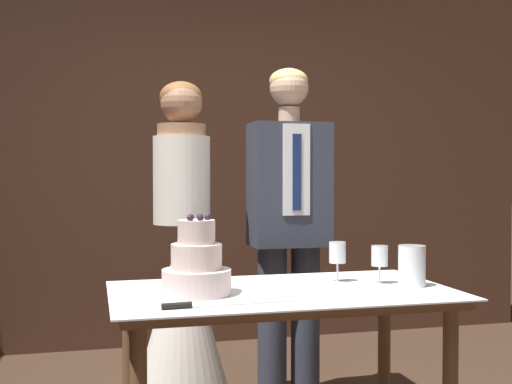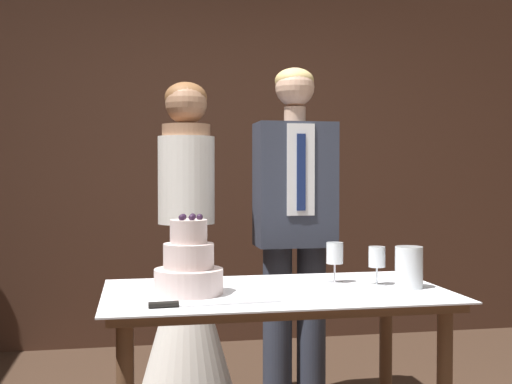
# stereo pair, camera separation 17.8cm
# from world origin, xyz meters

# --- Properties ---
(wall_back) EXTENTS (5.16, 0.12, 2.75)m
(wall_back) POSITION_xyz_m (0.00, 2.34, 1.37)
(wall_back) COLOR #472B1E
(wall_back) RESTS_ON ground_plane
(cake_table) EXTENTS (1.30, 0.73, 0.77)m
(cake_table) POSITION_xyz_m (-0.00, 0.12, 0.67)
(cake_table) COLOR brown
(cake_table) RESTS_ON ground_plane
(tiered_cake) EXTENTS (0.26, 0.26, 0.30)m
(tiered_cake) POSITION_xyz_m (-0.33, 0.10, 0.87)
(tiered_cake) COLOR beige
(tiered_cake) RESTS_ON cake_table
(cake_knife) EXTENTS (0.46, 0.05, 0.02)m
(cake_knife) POSITION_xyz_m (-0.35, -0.13, 0.77)
(cake_knife) COLOR silver
(cake_knife) RESTS_ON cake_table
(wine_glass_near) EXTENTS (0.07, 0.07, 0.15)m
(wine_glass_near) POSITION_xyz_m (0.42, 0.15, 0.87)
(wine_glass_near) COLOR silver
(wine_glass_near) RESTS_ON cake_table
(wine_glass_middle) EXTENTS (0.07, 0.07, 0.17)m
(wine_glass_middle) POSITION_xyz_m (0.27, 0.23, 0.88)
(wine_glass_middle) COLOR silver
(wine_glass_middle) RESTS_ON cake_table
(hurricane_candle) EXTENTS (0.11, 0.11, 0.16)m
(hurricane_candle) POSITION_xyz_m (0.52, 0.06, 0.84)
(hurricane_candle) COLOR silver
(hurricane_candle) RESTS_ON cake_table
(bride) EXTENTS (0.54, 0.54, 1.66)m
(bride) POSITION_xyz_m (-0.28, 0.92, 0.61)
(bride) COLOR white
(bride) RESTS_ON ground_plane
(groom) EXTENTS (0.40, 0.25, 1.75)m
(groom) POSITION_xyz_m (0.27, 0.92, 0.97)
(groom) COLOR #333847
(groom) RESTS_ON ground_plane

